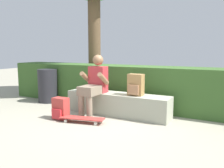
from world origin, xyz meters
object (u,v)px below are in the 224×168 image
object	(u,v)px
bench_main	(117,104)
trash_bin	(48,86)
person_skater	(94,83)
skateboard_near_person	(82,118)
backpack_on_ground	(60,109)
backpack_on_bench	(136,85)

from	to	relation	value
bench_main	trash_bin	bearing A→B (deg)	173.77
person_skater	skateboard_near_person	xyz separation A→B (m)	(0.08, -0.55, -0.56)
backpack_on_ground	person_skater	bearing A→B (deg)	54.39
person_skater	backpack_on_ground	bearing A→B (deg)	-125.61
person_skater	bench_main	bearing A→B (deg)	28.09
skateboard_near_person	backpack_on_bench	size ratio (longest dim) A/B	2.06
trash_bin	bench_main	bearing A→B (deg)	-6.23
backpack_on_bench	trash_bin	distance (m)	2.44
bench_main	backpack_on_bench	bearing A→B (deg)	-1.38
bench_main	trash_bin	world-z (taller)	trash_bin
backpack_on_bench	backpack_on_ground	world-z (taller)	backpack_on_bench
person_skater	trash_bin	size ratio (longest dim) A/B	1.46
person_skater	trash_bin	world-z (taller)	person_skater
backpack_on_ground	trash_bin	distance (m)	1.60
backpack_on_bench	trash_bin	xyz separation A→B (m)	(-2.42, 0.23, -0.22)
bench_main	person_skater	world-z (taller)	person_skater
skateboard_near_person	person_skater	bearing A→B (deg)	98.76
person_skater	backpack_on_bench	distance (m)	0.81
backpack_on_bench	bench_main	bearing A→B (deg)	178.62
person_skater	backpack_on_bench	xyz separation A→B (m)	(0.78, 0.20, -0.01)
bench_main	skateboard_near_person	bearing A→B (deg)	-112.34
bench_main	backpack_on_bench	world-z (taller)	backpack_on_bench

